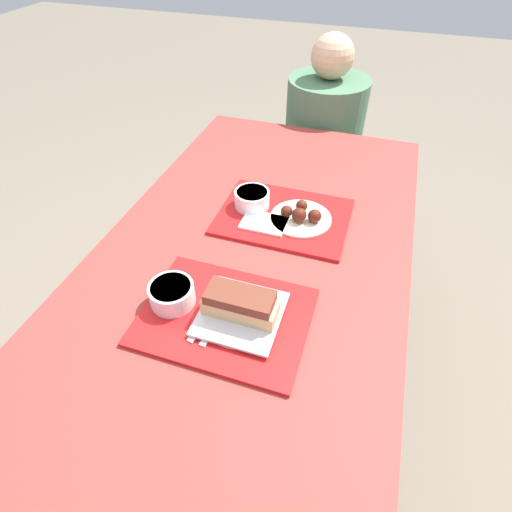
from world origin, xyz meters
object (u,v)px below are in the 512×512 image
object	(u,v)px
tray_near	(225,316)
tray_far	(284,217)
brisket_sandwich_plate	(240,308)
person_seated_across	(325,121)
wings_plate_far	(301,216)
bowl_coleslaw_far	(252,198)
bowl_coleslaw_near	(172,293)

from	to	relation	value
tray_near	tray_far	world-z (taller)	same
brisket_sandwich_plate	person_seated_across	size ratio (longest dim) A/B	0.30
tray_near	wings_plate_far	bearing A→B (deg)	78.26
tray_near	person_seated_across	distance (m)	1.35
tray_far	wings_plate_far	bearing A→B (deg)	-5.94
tray_far	wings_plate_far	distance (m)	0.06
brisket_sandwich_plate	person_seated_across	bearing A→B (deg)	91.51
brisket_sandwich_plate	wings_plate_far	world-z (taller)	brisket_sandwich_plate
brisket_sandwich_plate	bowl_coleslaw_far	world-z (taller)	brisket_sandwich_plate
bowl_coleslaw_near	wings_plate_far	xyz separation A→B (m)	(0.24, 0.44, -0.01)
tray_far	bowl_coleslaw_near	size ratio (longest dim) A/B	3.61
bowl_coleslaw_near	wings_plate_far	distance (m)	0.50
person_seated_across	bowl_coleslaw_far	bearing A→B (deg)	-95.70
bowl_coleslaw_near	person_seated_across	xyz separation A→B (m)	(0.15, 1.35, -0.10)
bowl_coleslaw_near	bowl_coleslaw_far	bearing A→B (deg)	82.42
person_seated_across	tray_near	bearing A→B (deg)	-90.21
bowl_coleslaw_far	wings_plate_far	world-z (taller)	bowl_coleslaw_far
tray_far	tray_near	bearing A→B (deg)	-94.21
bowl_coleslaw_far	wings_plate_far	xyz separation A→B (m)	(0.18, -0.02, -0.01)
brisket_sandwich_plate	bowl_coleslaw_far	distance (m)	0.48
wings_plate_far	person_seated_across	distance (m)	0.91
brisket_sandwich_plate	bowl_coleslaw_far	xyz separation A→B (m)	(-0.12, 0.46, -0.00)
brisket_sandwich_plate	person_seated_across	xyz separation A→B (m)	(-0.04, 1.34, -0.10)
bowl_coleslaw_near	wings_plate_far	bearing A→B (deg)	61.82
tray_far	person_seated_across	size ratio (longest dim) A/B	0.63
tray_near	brisket_sandwich_plate	xyz separation A→B (m)	(0.04, 0.01, 0.04)
wings_plate_far	person_seated_across	xyz separation A→B (m)	(-0.09, 0.91, -0.09)
person_seated_across	bowl_coleslaw_near	bearing A→B (deg)	-96.35
brisket_sandwich_plate	bowl_coleslaw_far	bearing A→B (deg)	105.05
tray_far	bowl_coleslaw_near	world-z (taller)	bowl_coleslaw_near
bowl_coleslaw_near	tray_far	bearing A→B (deg)	68.35
tray_far	bowl_coleslaw_near	bearing A→B (deg)	-111.65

